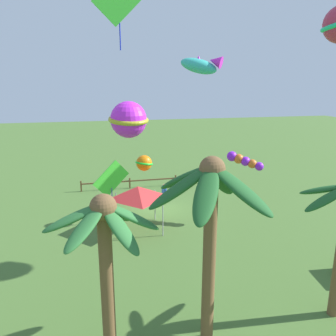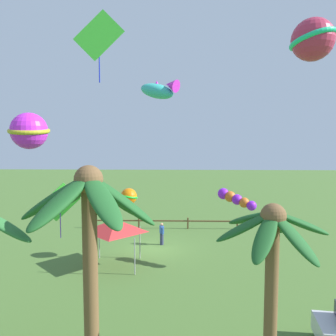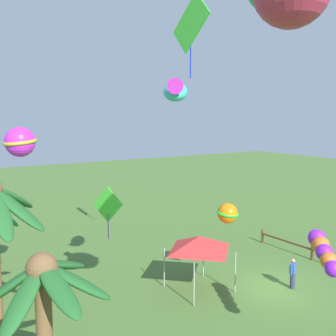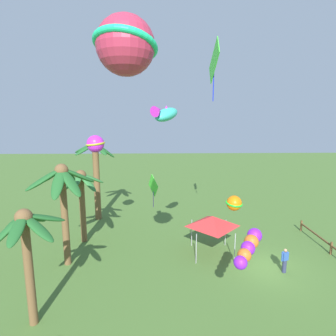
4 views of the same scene
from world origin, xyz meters
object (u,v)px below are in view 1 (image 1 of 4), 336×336
object	(u,v)px
kite_diamond_1	(111,180)
kite_tube_6	(244,161)
palm_tree_3	(105,239)
kite_ball_0	(129,120)
palm_tree_1	(211,204)
festival_tent	(138,192)
kite_fish_5	(201,65)
spectator_0	(164,193)
kite_ball_3	(144,163)

from	to	relation	value
kite_diamond_1	kite_tube_6	distance (m)	9.93
palm_tree_3	kite_ball_0	bearing A→B (deg)	-124.67
palm_tree_1	kite_ball_0	world-z (taller)	kite_ball_0
festival_tent	kite_ball_0	size ratio (longest dim) A/B	1.75
kite_diamond_1	kite_fish_5	xyz separation A→B (m)	(-4.59, -0.82, 5.27)
palm_tree_1	spectator_0	world-z (taller)	palm_tree_1
kite_tube_6	kite_ball_3	bearing A→B (deg)	-9.80
festival_tent	kite_tube_6	world-z (taller)	kite_tube_6
palm_tree_1	spectator_0	xyz separation A→B (m)	(-1.45, -14.09, -4.42)
palm_tree_3	festival_tent	distance (m)	10.21
kite_diamond_1	festival_tent	bearing A→B (deg)	-113.11
kite_diamond_1	kite_fish_5	bearing A→B (deg)	-169.83
festival_tent	kite_ball_3	world-z (taller)	kite_ball_3
palm_tree_3	kite_fish_5	distance (m)	9.92
kite_ball_0	kite_diamond_1	xyz separation A→B (m)	(0.47, -4.07, -3.24)
palm_tree_1	kite_diamond_1	distance (m)	6.44
spectator_0	kite_tube_6	bearing A→B (deg)	138.92
spectator_0	festival_tent	size ratio (longest dim) A/B	0.56
spectator_0	kite_ball_3	size ratio (longest dim) A/B	1.03
festival_tent	kite_fish_5	world-z (taller)	kite_fish_5
kite_ball_3	kite_fish_5	world-z (taller)	kite_fish_5
palm_tree_3	kite_ball_0	world-z (taller)	kite_ball_0
palm_tree_3	kite_ball_3	world-z (taller)	palm_tree_3
kite_ball_0	kite_tube_6	world-z (taller)	kite_ball_0
kite_ball_3	palm_tree_3	bearing A→B (deg)	75.03
palm_tree_1	festival_tent	world-z (taller)	palm_tree_1
palm_tree_1	kite_ball_3	distance (m)	11.33
palm_tree_1	palm_tree_3	world-z (taller)	palm_tree_1
spectator_0	festival_tent	bearing A→B (deg)	58.41
palm_tree_1	kite_tube_6	distance (m)	11.83
kite_ball_3	spectator_0	bearing A→B (deg)	-124.39
palm_tree_1	kite_diamond_1	bearing A→B (deg)	-63.14
kite_diamond_1	palm_tree_3	bearing A→B (deg)	84.32
festival_tent	kite_fish_5	xyz separation A→B (m)	(-2.79, 3.39, 7.42)
spectator_0	kite_fish_5	xyz separation A→B (m)	(-0.24, 7.54, 9.08)
kite_ball_0	kite_tube_6	distance (m)	12.53
palm_tree_3	kite_diamond_1	xyz separation A→B (m)	(-0.55, -5.55, 0.34)
kite_ball_3	festival_tent	bearing A→B (deg)	65.04
festival_tent	kite_ball_0	xyz separation A→B (m)	(1.33, 8.28, 5.39)
kite_diamond_1	kite_fish_5	size ratio (longest dim) A/B	1.18
spectator_0	kite_diamond_1	size ratio (longest dim) A/B	0.60
palm_tree_3	kite_fish_5	bearing A→B (deg)	-128.88
kite_fish_5	kite_ball_3	bearing A→B (deg)	-65.21
kite_diamond_1	kite_ball_3	world-z (taller)	kite_diamond_1
kite_ball_0	kite_ball_3	bearing A→B (deg)	-101.42
kite_ball_3	kite_tube_6	size ratio (longest dim) A/B	0.74
palm_tree_1	kite_ball_0	xyz separation A→B (m)	(2.43, -1.65, 2.63)
palm_tree_3	kite_tube_6	size ratio (longest dim) A/B	2.76
spectator_0	kite_ball_0	world-z (taller)	kite_ball_0
palm_tree_1	palm_tree_3	bearing A→B (deg)	-2.87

